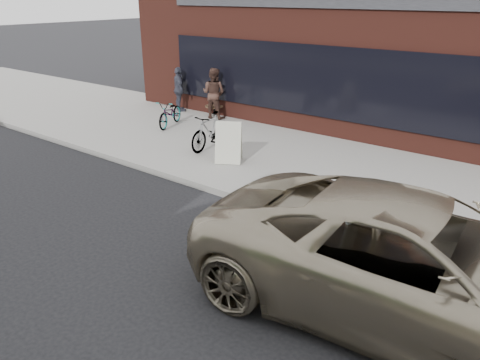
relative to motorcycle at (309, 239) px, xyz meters
The scene contains 11 objects.
ground 3.25m from the motorcycle, 125.51° to the right, with size 120.00×120.00×0.00m, color black.
near_sidewalk 4.80m from the motorcycle, 112.94° to the left, with size 44.00×6.00×0.15m, color gray.
storefront 12.13m from the motorcycle, 108.74° to the left, with size 14.00×10.07×4.50m.
motorcycle is the anchor object (origin of this frame).
minivan 1.66m from the motorcycle, ahead, with size 2.73×5.92×1.64m, color tan.
bicycle_front 8.66m from the motorcycle, 149.43° to the left, with size 0.54×1.55×0.81m, color gray.
bicycle_rear 6.04m from the motorcycle, 145.40° to the left, with size 0.45×1.60×0.96m, color gray.
sandwich_sign 4.92m from the motorcycle, 143.21° to the left, with size 0.84×0.82×1.01m.
cafe_table 9.50m from the motorcycle, 139.29° to the left, with size 0.61×0.61×0.35m.
cafe_patron_left 9.25m from the motorcycle, 139.56° to the left, with size 0.80×0.62×1.65m, color #452D24.
cafe_patron_right 10.51m from the motorcycle, 145.20° to the left, with size 0.90×0.37×1.53m, color #3A3C4A.
Camera 1 is at (4.84, -2.96, 4.05)m, focal length 35.00 mm.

